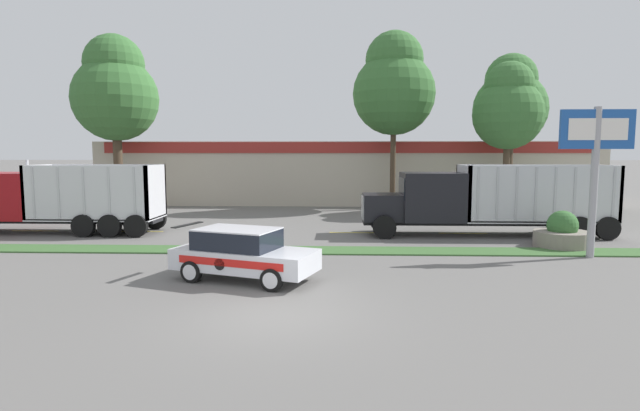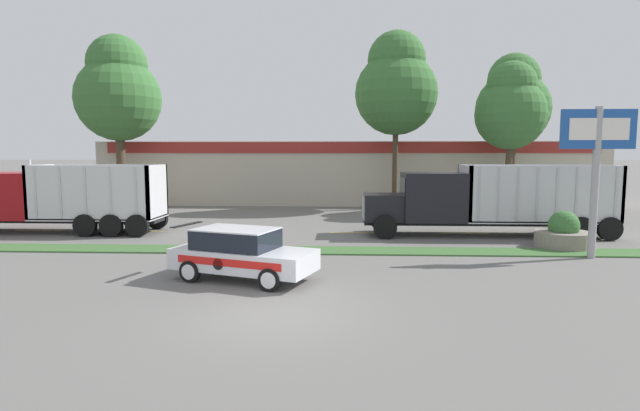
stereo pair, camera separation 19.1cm
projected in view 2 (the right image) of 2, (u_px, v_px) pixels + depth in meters
name	position (u px, v px, depth m)	size (l,w,h in m)	color
ground_plane	(273.00, 315.00, 12.13)	(600.00, 600.00, 0.00)	slate
grass_verge	(301.00, 250.00, 20.12)	(120.00, 1.60, 0.06)	#3D6633
centre_line_2	(38.00, 230.00, 25.51)	(2.40, 0.14, 0.01)	yellow
centre_line_3	(141.00, 231.00, 25.27)	(2.40, 0.14, 0.01)	yellow
centre_line_4	(247.00, 232.00, 25.03)	(2.40, 0.14, 0.01)	yellow
centre_line_5	(355.00, 233.00, 24.79)	(2.40, 0.14, 0.01)	yellow
centre_line_6	(464.00, 233.00, 24.54)	(2.40, 0.14, 0.01)	yellow
centre_line_7	(576.00, 234.00, 24.30)	(2.40, 0.14, 0.01)	yellow
dump_truck_lead	(464.00, 202.00, 23.82)	(11.67, 2.68, 3.43)	black
dump_truck_mid	(33.00, 201.00, 24.84)	(11.09, 2.84, 3.62)	black
rally_car	(241.00, 253.00, 15.49)	(4.77, 3.20, 1.64)	silver
store_sign_post	(597.00, 151.00, 18.36)	(2.69, 0.28, 5.63)	#9E9EA3
stone_planter	(563.00, 235.00, 20.72)	(2.25, 2.25, 1.56)	gray
store_building_backdrop	(348.00, 171.00, 42.61)	(37.94, 12.10, 4.81)	#BCB29E
tree_behind_left	(118.00, 91.00, 35.32)	(5.95, 5.95, 12.25)	#473828
tree_behind_centre	(511.00, 108.00, 31.62)	(4.45, 4.45, 9.74)	#473828
tree_behind_right	(396.00, 86.00, 34.56)	(5.72, 5.72, 12.35)	#473828
tree_behind_far_right	(513.00, 102.00, 33.79)	(4.94, 4.94, 10.65)	#473828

